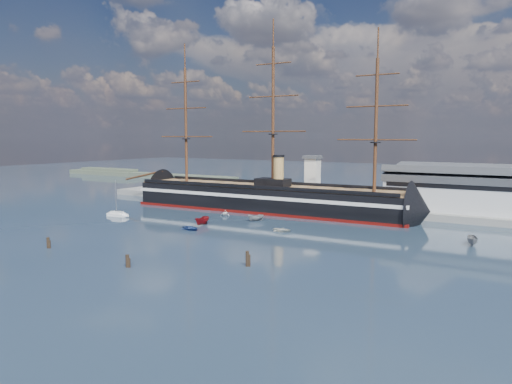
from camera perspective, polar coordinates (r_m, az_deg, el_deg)
The scene contains 16 objects.
ground at distance 135.19m, azimuth -0.72°, elevation -3.47°, with size 600.00×600.00×0.00m, color #1D3040.
quay at distance 162.30m, azimuth 9.12°, elevation -1.88°, with size 180.00×18.00×2.00m, color slate.
warehouse at distance 153.80m, azimuth 26.52°, elevation 0.06°, with size 63.00×21.00×11.60m.
quay_tower at distance 161.28m, azimuth 6.47°, elevation 1.59°, with size 5.00×5.00×15.00m.
shoreline at distance 296.40m, azimuth -13.74°, elevation 2.02°, with size 120.00×10.00×4.00m.
warship at distance 155.59m, azimuth 0.73°, elevation -0.66°, with size 113.10×18.79×53.94m.
sailboat at distance 150.04m, azimuth -15.55°, elevation -2.45°, with size 6.76×2.43×10.61m.
motorboat_a at distance 131.44m, azimuth -6.18°, elevation -3.79°, with size 6.76×2.48×2.70m, color maroon.
motorboat_b at distance 124.96m, azimuth -7.46°, elevation -4.34°, with size 3.22×1.29×1.50m, color navy.
motorboat_c at distance 136.87m, azimuth -0.02°, elevation -3.34°, with size 5.57×2.04×2.23m, color gray.
motorboat_d at distance 146.30m, azimuth -3.56°, elevation -2.72°, with size 5.19×2.25×1.90m, color white.
motorboat_e at distance 122.03m, azimuth 3.03°, elevation -4.55°, with size 2.89×1.15×1.35m, color silver.
motorboat_f at distance 116.16m, azimuth 23.48°, elevation -5.64°, with size 6.36×2.33×2.54m, color gray.
piling_near_left at distance 112.91m, azimuth -22.64°, elevation -5.94°, with size 0.64×0.64×2.99m, color black.
piling_near_mid at distance 92.37m, azimuth -14.47°, elevation -8.33°, with size 0.64×0.64×3.00m, color black.
piling_near_right at distance 90.16m, azimuth -1.00°, elevation -8.49°, with size 0.64×0.64×3.48m, color black.
Camera 1 is at (71.34, -72.46, 23.19)m, focal length 35.00 mm.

